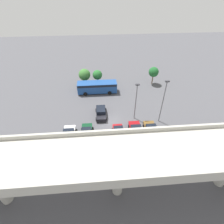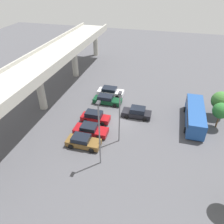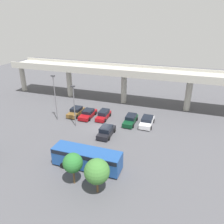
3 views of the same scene
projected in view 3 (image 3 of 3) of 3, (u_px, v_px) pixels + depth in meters
The scene contains 13 objects.
ground_plane at pixel (102, 128), 38.46m from camera, with size 118.09×118.09×0.00m, color #4C4C51.
highway_overpass at pixel (124, 74), 47.54m from camera, with size 56.37×6.37×8.18m.
parked_car_0 at pixel (76, 112), 43.51m from camera, with size 2.18×4.55×1.53m.
parked_car_1 at pixel (88, 114), 42.64m from camera, with size 2.24×4.84×1.45m.
parked_car_2 at pixel (104, 115), 42.01m from camera, with size 1.99×4.42×1.59m.
parked_car_3 at pixel (106, 131), 35.94m from camera, with size 2.13×4.55×1.66m.
parked_car_4 at pixel (130, 120), 40.10m from camera, with size 2.06×4.90×1.53m.
parked_car_5 at pixel (147, 121), 39.38m from camera, with size 2.25×4.75×1.53m.
shuttle_bus at pixel (87, 157), 27.97m from camera, with size 9.02×2.77×2.59m.
lamp_post_near_aisle at pixel (74, 103), 37.56m from camera, with size 0.70×0.35×7.56m.
lamp_post_mid_lot at pixel (55, 95), 39.75m from camera, with size 0.70×0.35×8.64m.
tree_front_right at pixel (73, 163), 24.70m from camera, with size 2.31×2.31×4.04m.
tree_front_far_right at pixel (97, 171), 23.43m from camera, with size 2.82×2.82×4.25m.
Camera 3 is at (12.83, -31.63, 18.05)m, focal length 35.00 mm.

